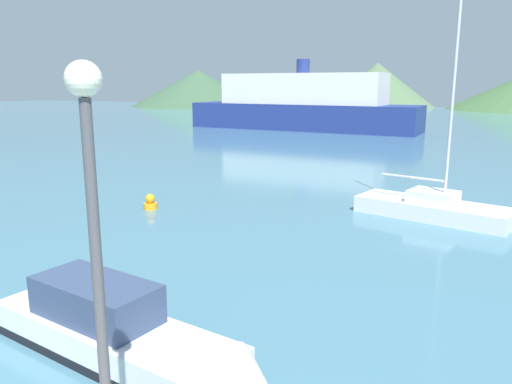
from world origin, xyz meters
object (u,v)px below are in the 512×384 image
at_px(motorboat_near, 130,341).
at_px(buoy_marker, 150,203).
at_px(sailboat_inner, 432,206).
at_px(streetlamp, 93,217).
at_px(ferry_distant, 302,105).

height_order(motorboat_near, buoy_marker, motorboat_near).
bearing_deg(sailboat_inner, streetlamp, -82.24).
bearing_deg(sailboat_inner, buoy_marker, -148.35).
distance_m(motorboat_near, ferry_distant, 51.33).
bearing_deg(motorboat_near, ferry_distant, 115.07).
relative_size(sailboat_inner, buoy_marker, 17.19).
bearing_deg(streetlamp, ferry_distant, 105.51).
height_order(ferry_distant, buoy_marker, ferry_distant).
relative_size(motorboat_near, sailboat_inner, 0.61).
xyz_separation_m(motorboat_near, buoy_marker, (-6.76, 10.43, -0.19)).
distance_m(motorboat_near, sailboat_inner, 14.43).
distance_m(streetlamp, buoy_marker, 16.84).
bearing_deg(buoy_marker, motorboat_near, -57.04).
bearing_deg(motorboat_near, streetlamp, -44.84).
xyz_separation_m(streetlamp, sailboat_inner, (2.39, 16.97, -3.52)).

